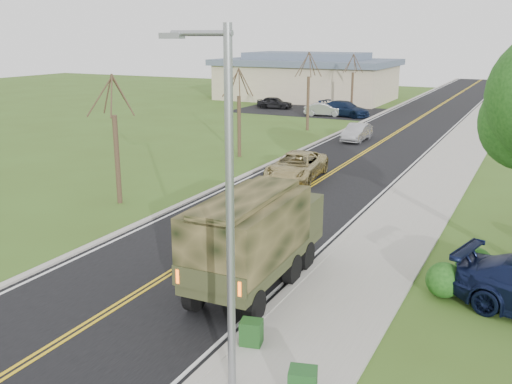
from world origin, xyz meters
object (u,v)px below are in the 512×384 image
Objects in this scene: sedan_silver at (357,132)px; suv_champagne at (296,166)px; utility_box_far at (251,332)px; military_truck at (256,233)px.

suv_champagne is at bearing -87.02° from sedan_silver.
sedan_silver is at bearing 88.83° from utility_box_far.
sedan_silver is (-0.53, 12.93, -0.10)m from suv_champagne.
military_truck is 26.99m from sedan_silver.
military_truck reaches higher than sedan_silver.
suv_champagne is 12.95m from sedan_silver.
military_truck is at bearing 101.81° from utility_box_far.
military_truck is at bearing -78.95° from sedan_silver.
suv_champagne reaches higher than utility_box_far.
suv_champagne is at bearing 105.84° from military_truck.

